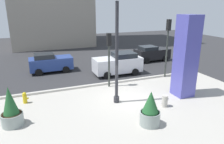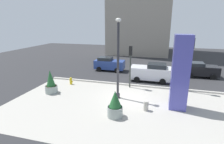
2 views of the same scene
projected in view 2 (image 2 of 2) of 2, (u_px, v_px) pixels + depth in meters
ground_plane at (133, 83)px, 19.10m from camera, size 60.00×60.00×0.00m
plaza_pavement at (120, 108)px, 13.54m from camera, size 18.00×10.00×0.02m
curb_strip at (131, 85)px, 18.26m from camera, size 18.00×0.24×0.16m
lamp_post at (118, 61)px, 14.53m from camera, size 0.44×0.44×6.58m
art_pillar_blue at (180, 73)px, 12.89m from camera, size 1.20×1.20×5.49m
potted_plant_near_right at (51, 84)px, 16.21m from camera, size 1.11×1.11×2.15m
potted_plant_near_left at (115, 105)px, 12.10m from camera, size 1.05×1.05×1.90m
fire_hydrant at (71, 81)px, 18.60m from camera, size 0.36×0.26×0.75m
concrete_bollard at (146, 106)px, 13.09m from camera, size 0.36×0.36×0.75m
traffic_light_far_side at (191, 57)px, 15.91m from camera, size 0.28×0.42×4.95m
traffic_light_corner at (130, 60)px, 17.10m from camera, size 0.28×0.42×4.11m
car_curb_east at (109, 64)px, 23.77m from camera, size 3.91×1.98×1.78m
car_far_lane at (200, 70)px, 21.06m from camera, size 3.91×2.08×1.71m
car_passing_lane at (151, 72)px, 19.55m from camera, size 4.31×2.12×1.97m
pedestrian_by_curb at (167, 75)px, 18.76m from camera, size 0.51×0.51×1.57m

